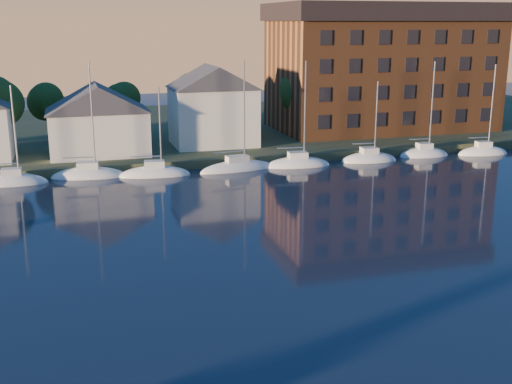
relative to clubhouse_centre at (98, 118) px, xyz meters
name	(u,v)px	position (x,y,z in m)	size (l,w,h in m)	color
shoreline_land	(136,135)	(6.00, 18.00, -5.13)	(160.00, 50.00, 2.00)	#384226
wooden_dock	(158,168)	(6.00, -5.00, -5.13)	(120.00, 3.00, 1.00)	brown
clubhouse_centre	(98,118)	(0.00, 0.00, 0.00)	(11.55, 8.40, 8.08)	white
clubhouse_east	(213,105)	(14.00, 2.00, 0.87)	(10.50, 8.40, 9.80)	white
condo_block	(382,66)	(40.00, 7.95, 4.66)	(31.00, 17.00, 17.40)	brown
tree_line	(159,93)	(8.00, 6.00, 2.04)	(93.40, 5.40, 8.90)	#362618
moored_fleet	(162,173)	(6.00, -8.00, -5.03)	(87.50, 2.40, 12.05)	white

